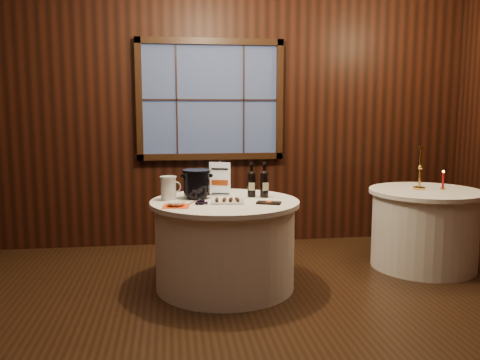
{
  "coord_description": "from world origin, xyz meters",
  "views": [
    {
      "loc": [
        -0.46,
        -3.27,
        1.55
      ],
      "look_at": [
        0.12,
        0.9,
        0.96
      ],
      "focal_mm": 38.0,
      "sensor_mm": 36.0,
      "label": 1
    }
  ],
  "objects": [
    {
      "name": "grape_bunch",
      "position": [
        -0.21,
        0.83,
        0.79
      ],
      "size": [
        0.16,
        0.06,
        0.04
      ],
      "rotation": [
        0.0,
        0.0,
        -0.04
      ],
      "color": "black",
      "rests_on": "main_table"
    },
    {
      "name": "cracker_bowl",
      "position": [
        -0.42,
        0.78,
        0.79
      ],
      "size": [
        0.17,
        0.17,
        0.03
      ],
      "primitive_type": "imported",
      "rotation": [
        0.0,
        0.0,
        -0.2
      ],
      "color": "white",
      "rests_on": "orange_napkin"
    },
    {
      "name": "port_bottle_left",
      "position": [
        0.25,
        1.14,
        0.9
      ],
      "size": [
        0.07,
        0.08,
        0.31
      ],
      "rotation": [
        0.0,
        0.0,
        -0.11
      ],
      "color": "black",
      "rests_on": "main_table"
    },
    {
      "name": "red_candle",
      "position": [
        2.17,
        1.3,
        0.85
      ],
      "size": [
        0.05,
        0.05,
        0.19
      ],
      "color": "gold",
      "rests_on": "side_table"
    },
    {
      "name": "ground",
      "position": [
        0.0,
        0.0,
        0.0
      ],
      "size": [
        6.0,
        6.0,
        0.0
      ],
      "primitive_type": "plane",
      "color": "black",
      "rests_on": "ground"
    },
    {
      "name": "brass_candlestick",
      "position": [
        1.95,
        1.34,
        0.92
      ],
      "size": [
        0.12,
        0.12,
        0.42
      ],
      "color": "gold",
      "rests_on": "side_table"
    },
    {
      "name": "chocolate_box",
      "position": [
        0.34,
        0.79,
        0.78
      ],
      "size": [
        0.22,
        0.16,
        0.02
      ],
      "primitive_type": "cube",
      "rotation": [
        0.0,
        0.0,
        -0.37
      ],
      "color": "black",
      "rests_on": "main_table"
    },
    {
      "name": "sign_stand",
      "position": [
        -0.01,
        1.25,
        0.88
      ],
      "size": [
        0.19,
        0.14,
        0.31
      ],
      "rotation": [
        0.0,
        0.0,
        -0.35
      ],
      "color": "#AEAFB5",
      "rests_on": "main_table"
    },
    {
      "name": "glass_pitcher",
      "position": [
        -0.48,
        1.09,
        0.87
      ],
      "size": [
        0.19,
        0.14,
        0.21
      ],
      "rotation": [
        0.0,
        0.0,
        0.35
      ],
      "color": "silver",
      "rests_on": "main_table"
    },
    {
      "name": "ice_bucket",
      "position": [
        -0.23,
        1.13,
        0.9
      ],
      "size": [
        0.25,
        0.25,
        0.25
      ],
      "color": "black",
      "rests_on": "main_table"
    },
    {
      "name": "orange_napkin",
      "position": [
        -0.42,
        0.78,
        0.77
      ],
      "size": [
        0.23,
        0.23,
        0.0
      ],
      "primitive_type": "cube",
      "rotation": [
        0.0,
        0.0,
        -0.1
      ],
      "color": "#E14212",
      "rests_on": "main_table"
    },
    {
      "name": "back_wall",
      "position": [
        0.0,
        2.48,
        1.54
      ],
      "size": [
        6.0,
        0.1,
        3.0
      ],
      "color": "black",
      "rests_on": "ground"
    },
    {
      "name": "main_table",
      "position": [
        0.0,
        1.0,
        0.39
      ],
      "size": [
        1.28,
        1.28,
        0.77
      ],
      "color": "white",
      "rests_on": "ground"
    },
    {
      "name": "port_bottle_right",
      "position": [
        0.36,
        1.1,
        0.91
      ],
      "size": [
        0.08,
        0.08,
        0.32
      ],
      "rotation": [
        0.0,
        0.0,
        0.15
      ],
      "color": "black",
      "rests_on": "main_table"
    },
    {
      "name": "side_table",
      "position": [
        2.0,
        1.3,
        0.39
      ],
      "size": [
        1.08,
        1.08,
        0.77
      ],
      "color": "white",
      "rests_on": "ground"
    },
    {
      "name": "chocolate_plate",
      "position": [
        0.01,
        0.87,
        0.79
      ],
      "size": [
        0.3,
        0.22,
        0.04
      ],
      "rotation": [
        0.0,
        0.0,
        -0.11
      ],
      "color": "white",
      "rests_on": "main_table"
    }
  ]
}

